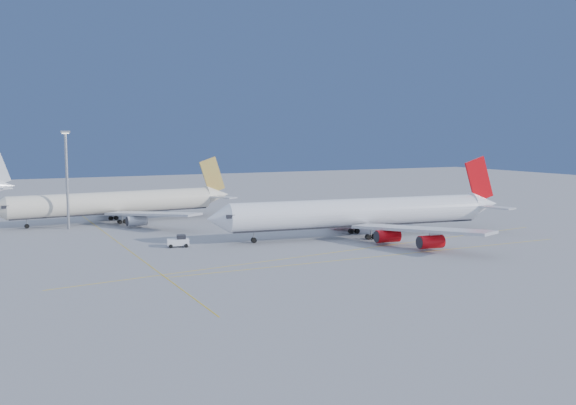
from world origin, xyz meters
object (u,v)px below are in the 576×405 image
object	(u,v)px
airliner_virgin	(365,213)
light_mast	(67,171)
airliner_etihad	(119,203)
pushback_tug	(179,241)

from	to	relation	value
airliner_virgin	light_mast	distance (m)	75.00
airliner_etihad	pushback_tug	xyz separation A→B (m)	(3.27, -45.25, -4.10)
airliner_virgin	airliner_etihad	size ratio (longest dim) A/B	1.13
pushback_tug	light_mast	bearing A→B (deg)	127.48
airliner_virgin	airliner_etihad	bearing A→B (deg)	138.96
pushback_tug	light_mast	size ratio (longest dim) A/B	0.20
airliner_virgin	light_mast	size ratio (longest dim) A/B	3.03
airliner_etihad	pushback_tug	distance (m)	45.55
airliner_etihad	light_mast	world-z (taller)	light_mast
airliner_etihad	light_mast	distance (m)	18.75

